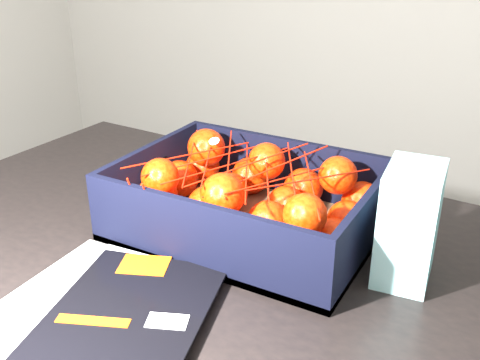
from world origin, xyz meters
The scene contains 6 objects.
table centered at (0.15, 0.13, 0.65)m, with size 1.23×0.85×0.75m.
magazine_stack centered at (0.16, -0.10, 0.76)m, with size 0.34×0.32×0.02m.
produce_crate centered at (0.22, 0.21, 0.79)m, with size 0.44×0.33×0.12m.
clementine_heap centered at (0.22, 0.21, 0.81)m, with size 0.42×0.31×0.13m.
mesh_net centered at (0.21, 0.20, 0.87)m, with size 0.36×0.29×0.09m.
retail_carton centered at (0.50, 0.20, 0.84)m, with size 0.08×0.12×0.18m, color white.
Camera 1 is at (0.64, -0.56, 1.24)m, focal length 41.60 mm.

